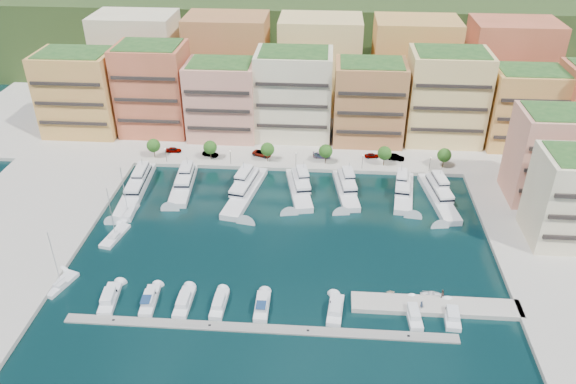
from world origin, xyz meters
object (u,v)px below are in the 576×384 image
Objects in this scene: tree_1 at (210,147)px; cruiser_0 at (110,299)px; yacht_0 at (137,187)px; yacht_6 at (438,195)px; sailboat_2 at (128,214)px; lamppost_2 at (296,157)px; cruiser_1 at (150,301)px; car_4 at (372,155)px; yacht_2 at (246,189)px; car_3 at (322,155)px; cruiser_6 at (335,310)px; tree_0 at (153,145)px; sailboat_1 at (115,236)px; tree_4 at (385,153)px; lamppost_0 at (166,153)px; lamppost_3 at (363,159)px; car_1 at (210,154)px; car_5 at (396,157)px; yacht_1 at (184,183)px; tree_2 at (268,149)px; tender_1 at (391,292)px; cruiser_9 at (452,316)px; person_1 at (442,294)px; lamppost_4 at (430,162)px; cruiser_8 at (413,314)px; sailboat_0 at (61,285)px; yacht_4 at (346,188)px; car_2 at (262,153)px; yacht_5 at (404,190)px; cruiser_4 at (262,306)px; cruiser_3 at (219,304)px; car_0 at (174,150)px; person_0 at (421,305)px; lamppost_1 at (230,155)px; tree_5 at (444,155)px; cruiser_2 at (184,302)px.

cruiser_0 is at bearing -98.42° from tree_1.
yacht_6 is at bearing 1.38° from yacht_0.
lamppost_2 is at bearing 33.77° from sailboat_2.
car_4 is at bearing 53.83° from cruiser_1.
yacht_2 reaches higher than car_3.
cruiser_6 is 63.38m from car_4.
sailboat_1 reaches higher than tree_0.
cruiser_0 is at bearing -115.98° from yacht_2.
tree_4 is 24.13m from lamppost_2.
cruiser_0 is at bearing -86.52° from lamppost_0.
cruiser_1 is at bearing 136.53° from car_4.
sailboat_1 is at bearing -86.25° from yacht_0.
lamppost_3 is 66.84m from sailboat_1.
car_1 is 52.12m from car_5.
yacht_1 is 25.81m from sailboat_1.
yacht_1 is at bearing 172.92° from yacht_2.
tree_2 is 24.97m from yacht_1.
lamppost_0 is at bearing 44.04° from tender_1.
person_1 is at bearing 105.15° from cruiser_9.
car_4 is (49.50, 18.27, 0.58)m from yacht_1.
lamppost_4 is 2.28× the size of person_1.
cruiser_0 is 58.02m from cruiser_8.
sailboat_0 is 59.74m from car_1.
tree_1 and tree_2 have the same top height.
yacht_6 is (65.04, -1.20, 0.12)m from yacht_1.
yacht_4 reaches higher than car_2.
yacht_5 is 54.57m from cruiser_4.
car_3 is (46.93, 3.46, -3.02)m from tree_0.
lamppost_4 is 0.52× the size of cruiser_3.
car_1 is at bearing 133.55° from cruiser_9.
tree_4 is 48.67m from car_1.
sailboat_0 is 2.66× the size of car_3.
lamppost_4 is at bearing 15.75° from yacht_2.
car_5 is (66.39, 31.86, 1.48)m from sailboat_2.
yacht_6 is at bearing 26.15° from sailboat_0.
person_0 reaches higher than car_0.
lamppost_1 reaches higher than cruiser_9.
tree_1 is at bearing -147.36° from car_1.
tree_5 is 1.43× the size of car_4.
car_1 is (-6.55, 60.03, 1.21)m from cruiser_2.
car_5 is at bearing 3.98° from tree_1.
cruiser_6 is at bearing -78.91° from lamppost_2.
car_5 is 60.37m from person_0.
tree_5 is at bearing -61.65° from person_0.
cruiser_6 is (-17.24, -44.80, -0.66)m from yacht_5.
sailboat_1 is at bearing 162.19° from cruiser_8.
lamppost_1 reaches higher than cruiser_8.
yacht_5 reaches higher than car_4.
tender_1 is at bearing -109.34° from tree_5.
car_4 is (31.01, 1.28, -0.08)m from car_2.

